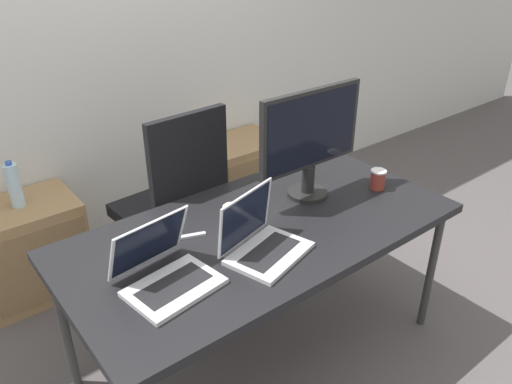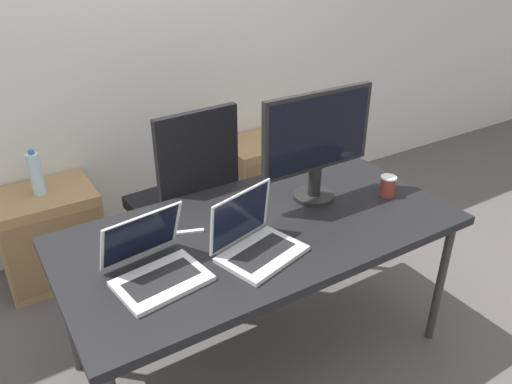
% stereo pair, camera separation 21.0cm
% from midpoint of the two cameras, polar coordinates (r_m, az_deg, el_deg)
% --- Properties ---
extents(ground_plane, '(14.00, 14.00, 0.00)m').
position_cam_midpoint_polar(ground_plane, '(2.61, 2.94, -17.82)').
color(ground_plane, '#514C4C').
extents(wall_back, '(10.00, 0.05, 2.60)m').
position_cam_midpoint_polar(wall_back, '(3.14, -12.04, 17.05)').
color(wall_back, silver).
rests_on(wall_back, ground_plane).
extents(desk, '(1.71, 0.86, 0.73)m').
position_cam_midpoint_polar(desk, '(2.17, 3.38, -5.10)').
color(desk, black).
rests_on(desk, ground_plane).
extents(office_chair, '(0.56, 0.57, 1.11)m').
position_cam_midpoint_polar(office_chair, '(2.80, -5.92, -3.17)').
color(office_chair, '#232326').
rests_on(office_chair, ground_plane).
extents(cabinet_left, '(0.55, 0.43, 0.56)m').
position_cam_midpoint_polar(cabinet_left, '(3.11, -20.70, -4.72)').
color(cabinet_left, '#99754C').
rests_on(cabinet_left, ground_plane).
extents(cabinet_right, '(0.55, 0.43, 0.56)m').
position_cam_midpoint_polar(cabinet_right, '(3.59, 2.42, 1.74)').
color(cabinet_right, '#99754C').
rests_on(cabinet_right, ground_plane).
extents(water_bottle, '(0.07, 0.07, 0.26)m').
position_cam_midpoint_polar(water_bottle, '(2.93, -22.01, 1.91)').
color(water_bottle, silver).
rests_on(water_bottle, cabinet_left).
extents(laptop_left, '(0.35, 0.35, 0.23)m').
position_cam_midpoint_polar(laptop_left, '(1.85, -8.32, -8.39)').
color(laptop_left, silver).
rests_on(laptop_left, desk).
extents(laptop_right, '(0.37, 0.33, 0.24)m').
position_cam_midpoint_polar(laptop_right, '(1.96, 2.95, -5.72)').
color(laptop_right, silver).
rests_on(laptop_right, desk).
extents(monitor, '(0.57, 0.19, 0.52)m').
position_cam_midpoint_polar(monitor, '(2.27, 9.66, 5.71)').
color(monitor, black).
rests_on(monitor, desk).
extents(coffee_cup_white, '(0.08, 0.08, 0.10)m').
position_cam_midpoint_polar(coffee_cup_white, '(2.13, 0.05, -2.70)').
color(coffee_cup_white, white).
rests_on(coffee_cup_white, desk).
extents(coffee_cup_brown, '(0.08, 0.08, 0.10)m').
position_cam_midpoint_polar(coffee_cup_brown, '(2.48, 17.19, 0.62)').
color(coffee_cup_brown, maroon).
rests_on(coffee_cup_brown, desk).
extents(scissors, '(0.17, 0.09, 0.01)m').
position_cam_midpoint_polar(scissors, '(2.10, -5.79, -4.73)').
color(scissors, '#B2B2B7').
rests_on(scissors, desk).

